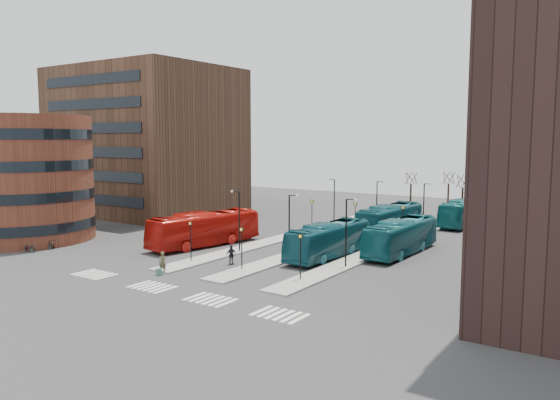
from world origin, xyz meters
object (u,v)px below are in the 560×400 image
Objects in this scene: suitcase at (159,272)px; teal_bus_d at (466,212)px; red_bus at (205,229)px; bicycle_far at (48,244)px; teal_bus_a at (328,240)px; traveller at (163,262)px; teal_bus_b at (390,220)px; bicycle_near at (29,248)px; commuter_c at (301,251)px; bicycle_mid at (52,244)px; commuter_b at (231,255)px; commuter_a at (213,238)px; teal_bus_c at (401,236)px.

teal_bus_d is at bearing 95.90° from suitcase.
bicycle_far is at bearing -130.01° from red_bus.
teal_bus_a reaches higher than traveller.
teal_bus_b is (8.33, 29.39, 1.51)m from suitcase.
bicycle_near is at bearing -122.99° from teal_bus_d.
red_bus is 11.93m from commuter_c.
teal_bus_d is 8.08× the size of bicycle_mid.
teal_bus_b is 7.12× the size of commuter_b.
suitcase is 0.34× the size of bicycle_far.
commuter_a is (-4.68, 11.91, -0.16)m from traveller.
red_bus reaches higher than teal_bus_d.
traveller reaches higher than suitcase.
teal_bus_d reaches higher than traveller.
teal_bus_a reaches higher than suitcase.
red_bus is 13.94m from teal_bus_a.
commuter_b is at bearing -56.00° from bicycle_mid.
commuter_b reaches higher than bicycle_near.
teal_bus_b is 1.02× the size of teal_bus_d.
teal_bus_c reaches higher than teal_bus_a.
teal_bus_c is at bearing 161.24° from commuter_c.
traveller is at bearing -94.27° from bicycle_near.
commuter_c reaches higher than bicycle_mid.
commuter_c is at bearing -132.07° from teal_bus_c.
red_bus is at bearing -63.71° from commuter_c.
commuter_c is at bearing -18.76° from commuter_b.
teal_bus_d reaches higher than bicycle_far.
bicycle_mid is (0.00, 2.62, 0.01)m from bicycle_near.
commuter_a is 0.98× the size of bicycle_mid.
bicycle_near is (-26.13, -30.17, -1.35)m from teal_bus_b.
commuter_b is at bearing -69.52° from bicycle_far.
teal_bus_c is at bearing -53.39° from bicycle_far.
teal_bus_b is at bearing 119.58° from teal_bus_c.
teal_bus_d is (5.65, 12.12, -0.04)m from teal_bus_b.
commuter_a is 9.75m from commuter_b.
teal_bus_c reaches higher than bicycle_near.
bicycle_far is (-31.78, -40.20, -1.29)m from teal_bus_d.
commuter_c is (11.48, -0.51, -0.01)m from commuter_a.
red_bus is 1.46m from commuter_a.
commuter_a reaches higher than commuter_c.
commuter_b is 1.21× the size of commuter_c.
commuter_a is (-4.98, 12.68, 0.46)m from suitcase.
bicycle_mid is 0.87× the size of bicycle_far.
commuter_b reaches higher than commuter_a.
teal_bus_a is 29.21m from bicycle_far.
teal_bus_b is at bearing 1.88° from commuter_b.
commuter_a is at bearing -172.15° from teal_bus_a.
commuter_b is at bearing 39.26° from traveller.
commuter_a is (0.39, 0.91, -1.07)m from red_bus.
bicycle_mid is at bearing -131.48° from red_bus.
teal_bus_b reaches higher than commuter_b.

